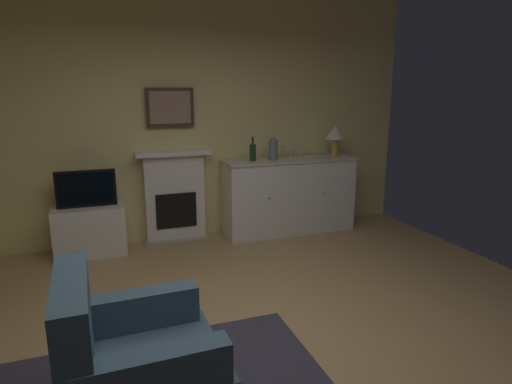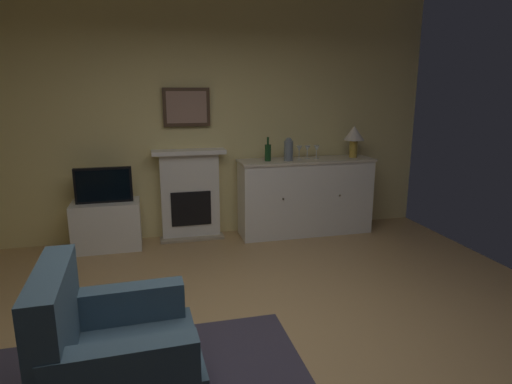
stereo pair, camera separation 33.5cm
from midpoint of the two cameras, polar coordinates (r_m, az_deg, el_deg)
ground_plane at (r=3.22m, az=2.32°, el=-21.72°), size 5.92×5.55×0.10m
wall_rear at (r=5.33m, az=-5.98°, el=9.97°), size 5.92×0.06×2.98m
fireplace_unit at (r=5.33m, az=-6.91°, el=-0.33°), size 0.87×0.30×1.10m
framed_picture at (r=5.23m, az=-7.30°, el=11.02°), size 0.55×0.04×0.45m
sideboard_cabinet at (r=5.53m, az=8.23°, el=-0.59°), size 1.69×0.49×0.95m
table_lamp at (r=5.67m, az=14.46°, el=7.22°), size 0.26×0.26×0.40m
wine_bottle at (r=5.24m, az=3.41°, el=5.25°), size 0.08×0.08×0.29m
wine_glass_left at (r=5.42m, az=7.49°, el=5.58°), size 0.07×0.07×0.16m
wine_glass_center at (r=5.47m, az=8.54°, el=5.61°), size 0.07×0.07×0.16m
wine_glass_right at (r=5.48m, az=9.74°, el=5.59°), size 0.07×0.07×0.16m
vase_decorative at (r=5.28m, az=6.13°, el=5.61°), size 0.11×0.11×0.28m
tv_cabinet at (r=5.22m, az=-17.30°, el=-4.23°), size 0.75×0.42×0.56m
tv_set at (r=5.07m, az=-17.69°, el=0.84°), size 0.62×0.07×0.40m
armchair at (r=2.58m, az=-14.66°, el=-20.47°), size 0.83×0.80×0.92m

